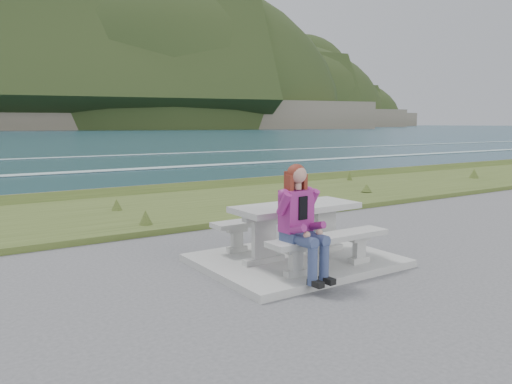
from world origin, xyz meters
TOP-DOWN VIEW (x-y plane):
  - concrete_slab at (0.00, 0.00)m, footprint 2.60×2.10m
  - picnic_table at (0.00, 0.00)m, footprint 1.80×0.75m
  - bench_landward at (0.00, -0.70)m, footprint 1.80×0.35m
  - bench_seaward at (0.00, 0.70)m, footprint 1.80×0.35m
  - grass_verge at (0.00, 5.00)m, footprint 160.00×4.50m
  - shore_drop at (0.00, 7.90)m, footprint 160.00×0.80m
  - ocean at (0.00, 25.09)m, footprint 1600.00×1600.00m
  - headland_range at (190.37, 398.36)m, footprint 729.83×363.95m
  - seated_woman at (-0.52, -0.83)m, footprint 0.42×0.70m

SIDE VIEW (x-z plane):
  - ocean at x=0.00m, z-range -1.79..-1.70m
  - grass_verge at x=0.00m, z-range -0.11..0.11m
  - shore_drop at x=0.00m, z-range -1.10..1.10m
  - concrete_slab at x=0.00m, z-range 0.00..0.10m
  - bench_landward at x=0.00m, z-range 0.22..0.67m
  - bench_seaward at x=0.00m, z-range 0.22..0.67m
  - seated_woman at x=-0.52m, z-range -0.08..1.30m
  - picnic_table at x=0.00m, z-range 0.31..1.06m
  - headland_range at x=190.37m, z-range -86.58..106.42m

